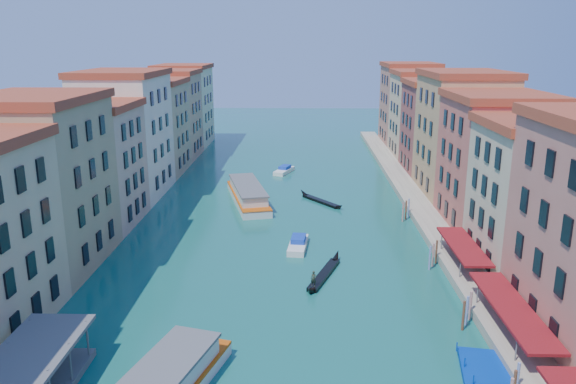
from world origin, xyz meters
The scene contains 11 objects.
left_bank_palazzos centered at (-26.00, 64.68, 9.71)m, with size 12.80×128.40×21.00m.
right_bank_palazzos centered at (30.00, 65.00, 9.75)m, with size 12.80×128.40×21.00m.
quay centered at (22.00, 65.00, 0.50)m, with size 4.00×140.00×1.00m, color gray.
restaurant_awnings centered at (22.19, 23.00, 2.99)m, with size 3.20×44.55×3.12m.
mooring_poles_right centered at (19.10, 28.80, 1.30)m, with size 1.44×54.24×3.20m.
vaporetto_far centered at (-5.16, 66.90, 1.32)m, with size 9.15×20.17×2.93m.
gondola_fore centered at (6.29, 36.81, 0.40)m, with size 4.78×11.52×2.38m.
gondola_far centered at (6.70, 66.86, 0.33)m, with size 7.50×9.67×1.62m.
motorboat_mid centered at (3.29, 45.80, 0.54)m, with size 2.73×6.90×1.39m.
motorboat_far centered at (0.13, 88.02, 0.54)m, with size 4.23×6.98×1.38m.
blue_dock centered at (18.50, 18.22, 0.24)m, with size 4.65×6.23×0.48m.
Camera 1 is at (3.77, -21.64, 25.57)m, focal length 35.00 mm.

